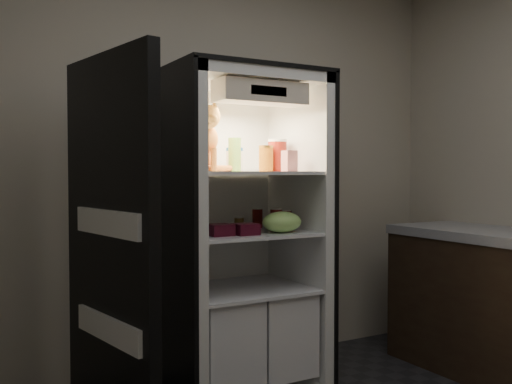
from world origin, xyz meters
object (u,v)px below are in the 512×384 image
Objects in this scene: soda_can_a at (257,218)px; berry_box_left at (220,230)px; parmesan_shaker at (235,155)px; pepper_jar at (277,155)px; condiment_jar at (239,223)px; cream_carton at (289,161)px; tabby_cat at (201,145)px; salsa_jar at (266,158)px; berry_box_right at (245,229)px; soda_can_b at (287,220)px; mayo_tub at (235,160)px; grape_bag at (282,222)px; refrigerator at (238,255)px; soda_can_c at (276,220)px.

soda_can_a reaches higher than berry_box_left.
parmesan_shaker reaches higher than pepper_jar.
soda_can_a reaches higher than condiment_jar.
parmesan_shaker is at bearing 136.47° from cream_carton.
pepper_jar is at bearing -9.28° from parmesan_shaker.
salsa_jar is at bearing -10.20° from tabby_cat.
soda_can_b is at bearing 23.57° from berry_box_right.
mayo_tub is 1.19× the size of soda_can_a.
salsa_jar is 1.24× the size of berry_box_right.
tabby_cat is 0.26m from mayo_tub.
grape_bag is (0.15, -0.25, 0.02)m from condiment_jar.
tabby_cat reaches higher than berry_box_left.
berry_box_right is at bearing -142.27° from salsa_jar.
parmesan_shaker reaches higher than condiment_jar.
refrigerator is at bearing 140.91° from cream_carton.
mayo_tub is 0.19m from salsa_jar.
pepper_jar reaches higher than soda_can_a.
soda_can_b is (0.52, -0.10, -0.44)m from tabby_cat.
mayo_tub is at bearing 89.84° from condiment_jar.
mayo_tub reaches higher than grape_bag.
soda_can_b is at bearing 14.23° from berry_box_left.
salsa_jar reaches higher than berry_box_left.
soda_can_c is at bearing -47.57° from condiment_jar.
tabby_cat is 2.83× the size of mayo_tub.
soda_can_b is at bearing 49.76° from grape_bag.
condiment_jar is (-0.16, 0.17, -0.03)m from soda_can_c.
soda_can_b is 1.40× the size of condiment_jar.
pepper_jar is at bearing -44.79° from soda_can_a.
cream_carton is at bearing -43.53° from parmesan_shaker.
tabby_cat is 2.61× the size of salsa_jar.
salsa_jar is 1.29× the size of soda_can_a.
refrigerator is at bearing 163.73° from salsa_jar.
soda_can_a is 0.96× the size of berry_box_right.
refrigerator is 0.69m from tabby_cat.
cream_carton is 0.38m from soda_can_b.
berry_box_right is at bearing -156.43° from soda_can_b.
refrigerator reaches higher than berry_box_right.
soda_can_c is at bearing 7.56° from berry_box_left.
berry_box_right is (-0.38, -0.16, -0.03)m from soda_can_b.
tabby_cat reaches higher than soda_can_c.
mayo_tub is at bearing 50.02° from berry_box_left.
soda_can_b is at bearing -13.62° from refrigerator.
pepper_jar is (0.25, -0.09, 0.03)m from mayo_tub.
salsa_jar is (0.17, -0.05, 0.58)m from refrigerator.
soda_can_c is at bearing 145.95° from cream_carton.
soda_can_a is at bearing 88.73° from soda_can_c.
berry_box_right is at bearing -172.34° from cream_carton.
tabby_cat is at bearing 168.83° from salsa_jar.
berry_box_left is at bearing 175.68° from grape_bag.
pepper_jar is at bearing 64.44° from grape_bag.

